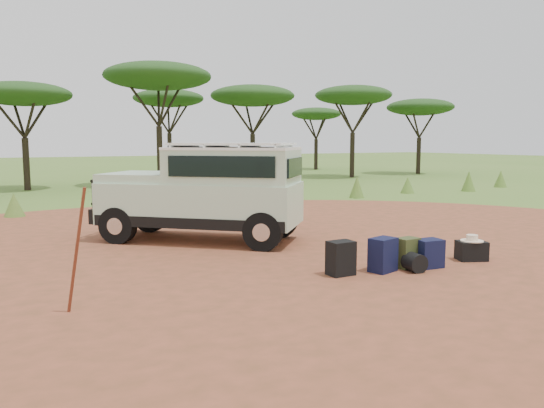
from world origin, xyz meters
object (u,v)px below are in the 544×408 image
walking_staff (76,251)px  backpack_navy (383,255)px  hard_case (471,251)px  duffel_navy (429,254)px  backpack_black (341,258)px  safari_vehicle (207,194)px  backpack_olive (407,253)px

walking_staff → backpack_navy: size_ratio=2.89×
backpack_navy → hard_case: (2.02, -0.12, -0.11)m
walking_staff → duffel_navy: (5.79, -0.29, -0.57)m
backpack_black → duffel_navy: backpack_black is taller
safari_vehicle → hard_case: 5.57m
backpack_navy → hard_case: size_ratio=1.14×
backpack_black → hard_case: bearing=-5.8°
safari_vehicle → walking_staff: bearing=-87.8°
walking_staff → backpack_olive: 5.48m
safari_vehicle → backpack_black: bearing=-36.2°
walking_staff → hard_case: walking_staff is taller
backpack_black → duffel_navy: 1.70m
backpack_black → safari_vehicle: bearing=101.1°
backpack_olive → hard_case: bearing=-9.9°
safari_vehicle → walking_staff: safari_vehicle is taller
backpack_olive → walking_staff: bearing=173.9°
duffel_navy → walking_staff: bearing=-177.3°
walking_staff → duffel_navy: walking_staff is taller
backpack_navy → hard_case: backpack_navy is taller
duffel_navy → hard_case: size_ratio=0.98×
backpack_olive → backpack_black: bearing=169.0°
backpack_navy → duffel_navy: backpack_navy is taller
safari_vehicle → duffel_navy: bearing=-17.3°
duffel_navy → hard_case: (1.12, 0.03, -0.07)m
safari_vehicle → backpack_olive: 4.64m
backpack_black → backpack_olive: backpack_black is taller
walking_staff → backpack_olive: walking_staff is taller
backpack_black → backpack_olive: 1.33m
backpack_navy → hard_case: 2.03m
backpack_black → backpack_olive: size_ratio=1.07×
walking_staff → backpack_olive: bearing=-31.8°
hard_case → safari_vehicle: bearing=154.4°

